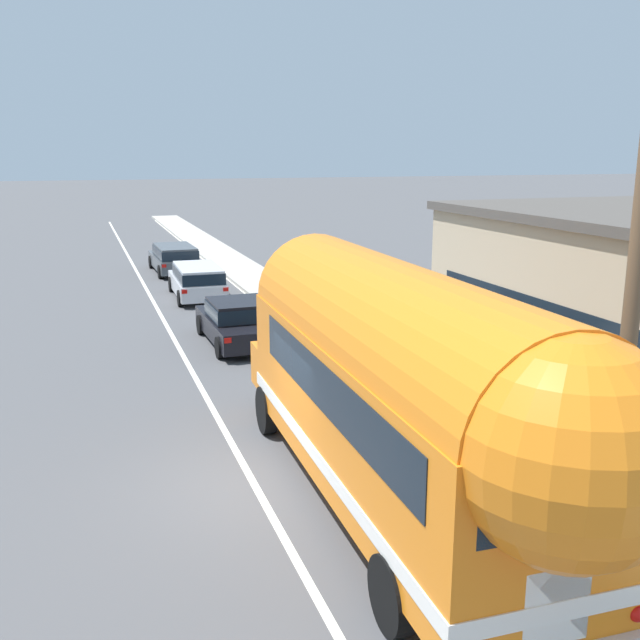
% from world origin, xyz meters
% --- Properties ---
extents(ground_plane, '(300.00, 300.00, 0.00)m').
position_xyz_m(ground_plane, '(0.00, 0.00, 0.00)').
color(ground_plane, '#4C4C4F').
extents(lane_markings, '(3.96, 80.00, 0.01)m').
position_xyz_m(lane_markings, '(1.77, 12.00, 0.00)').
color(lane_markings, silver).
rests_on(lane_markings, ground).
extents(sidewalk_slab, '(2.26, 90.00, 0.15)m').
position_xyz_m(sidewalk_slab, '(4.96, 10.00, 0.07)').
color(sidewalk_slab, '#ADA89E').
rests_on(sidewalk_slab, ground).
extents(utility_pole, '(1.80, 0.24, 8.50)m').
position_xyz_m(utility_pole, '(4.53, -3.62, 4.42)').
color(utility_pole, brown).
rests_on(utility_pole, ground).
extents(painted_bus, '(2.80, 11.27, 4.12)m').
position_xyz_m(painted_bus, '(1.89, -1.95, 2.30)').
color(painted_bus, orange).
rests_on(painted_bus, ground).
extents(car_lead, '(2.06, 4.41, 1.37)m').
position_xyz_m(car_lead, '(1.85, 9.63, 0.73)').
color(car_lead, black).
rests_on(car_lead, ground).
extents(car_second, '(1.99, 4.59, 1.37)m').
position_xyz_m(car_second, '(1.78, 17.00, 0.80)').
color(car_second, silver).
rests_on(car_second, ground).
extents(car_third, '(2.10, 4.78, 1.37)m').
position_xyz_m(car_third, '(1.75, 23.65, 0.79)').
color(car_third, '#474C51').
rests_on(car_third, ground).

